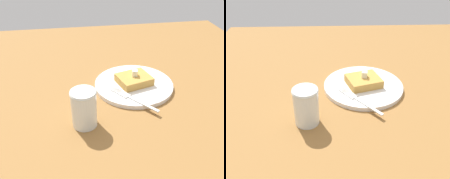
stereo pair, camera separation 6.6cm
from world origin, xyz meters
TOP-DOWN VIEW (x-y plane):
  - table_surface at (0.00, 0.00)cm, footprint 111.90×111.90cm
  - plate at (-2.10, 2.19)cm, footprint 23.62×23.62cm
  - toast_slice_center at (-2.10, 2.19)cm, footprint 11.28×10.34cm
  - butter_pat_primary at (-2.33, 1.90)cm, footprint 1.91×2.05cm
  - fork at (0.50, 10.13)cm, footprint 11.01×13.47cm
  - syrup_jar at (13.73, 17.43)cm, footprint 6.30×6.30cm

SIDE VIEW (x-z plane):
  - table_surface at x=0.00cm, z-range 0.00..2.94cm
  - plate at x=-2.10cm, z-range 3.02..4.25cm
  - fork at x=0.50cm, z-range 4.17..4.53cm
  - toast_slice_center at x=-2.10cm, z-range 4.17..6.56cm
  - syrup_jar at x=13.73cm, z-range 2.59..12.21cm
  - butter_pat_primary at x=-2.33cm, z-range 6.56..8.35cm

